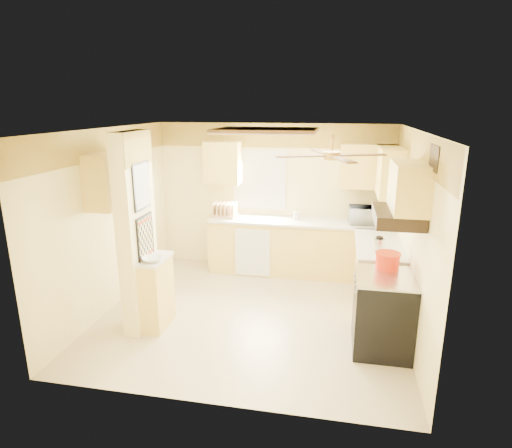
% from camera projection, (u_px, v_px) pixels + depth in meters
% --- Properties ---
extents(floor, '(4.00, 4.00, 0.00)m').
position_uv_depth(floor, '(252.00, 313.00, 5.93)').
color(floor, '#D0B890').
rests_on(floor, ground).
extents(ceiling, '(4.00, 4.00, 0.00)m').
position_uv_depth(ceiling, '(251.00, 129.00, 5.26)').
color(ceiling, white).
rests_on(ceiling, wall_back).
extents(wall_back, '(4.00, 0.00, 4.00)m').
position_uv_depth(wall_back, '(274.00, 197.00, 7.39)').
color(wall_back, '#FFEA9B').
rests_on(wall_back, floor).
extents(wall_front, '(4.00, 0.00, 4.00)m').
position_uv_depth(wall_front, '(209.00, 285.00, 3.80)').
color(wall_front, '#FFEA9B').
rests_on(wall_front, floor).
extents(wall_left, '(0.00, 3.80, 3.80)m').
position_uv_depth(wall_left, '(111.00, 219.00, 5.96)').
color(wall_left, '#FFEA9B').
rests_on(wall_left, floor).
extents(wall_right, '(0.00, 3.80, 3.80)m').
position_uv_depth(wall_right, '(412.00, 236.00, 5.22)').
color(wall_right, '#FFEA9B').
rests_on(wall_right, floor).
extents(wallpaper_border, '(4.00, 0.02, 0.40)m').
position_uv_depth(wallpaper_border, '(274.00, 135.00, 7.09)').
color(wallpaper_border, yellow).
rests_on(wallpaper_border, wall_back).
extents(partition_column, '(0.20, 0.70, 2.50)m').
position_uv_depth(partition_column, '(137.00, 233.00, 5.32)').
color(partition_column, '#FFEA9B').
rests_on(partition_column, floor).
extents(partition_ledge, '(0.25, 0.55, 0.90)m').
position_uv_depth(partition_ledge, '(157.00, 294.00, 5.50)').
color(partition_ledge, '#FFDA63').
rests_on(partition_ledge, floor).
extents(ledge_top, '(0.28, 0.58, 0.04)m').
position_uv_depth(ledge_top, '(155.00, 259.00, 5.37)').
color(ledge_top, white).
rests_on(ledge_top, partition_ledge).
extents(lower_cabinets_back, '(3.00, 0.60, 0.90)m').
position_uv_depth(lower_cabinets_back, '(300.00, 248.00, 7.23)').
color(lower_cabinets_back, '#FFDA63').
rests_on(lower_cabinets_back, floor).
extents(lower_cabinets_right, '(0.60, 1.40, 0.90)m').
position_uv_depth(lower_cabinets_right, '(377.00, 276.00, 6.06)').
color(lower_cabinets_right, '#FFDA63').
rests_on(lower_cabinets_right, floor).
extents(countertop_back, '(3.04, 0.64, 0.04)m').
position_uv_depth(countertop_back, '(300.00, 222.00, 7.09)').
color(countertop_back, white).
rests_on(countertop_back, lower_cabinets_back).
extents(countertop_right, '(0.64, 1.44, 0.04)m').
position_uv_depth(countertop_right, '(379.00, 244.00, 5.94)').
color(countertop_right, white).
rests_on(countertop_right, lower_cabinets_right).
extents(dishwasher_panel, '(0.58, 0.02, 0.80)m').
position_uv_depth(dishwasher_panel, '(253.00, 253.00, 7.08)').
color(dishwasher_panel, white).
rests_on(dishwasher_panel, lower_cabinets_back).
extents(window, '(0.92, 0.02, 1.02)m').
position_uv_depth(window, '(259.00, 180.00, 7.34)').
color(window, white).
rests_on(window, wall_back).
extents(upper_cab_back_left, '(0.60, 0.35, 0.70)m').
position_uv_depth(upper_cab_back_left, '(223.00, 163.00, 7.22)').
color(upper_cab_back_left, '#FFDA63').
rests_on(upper_cab_back_left, wall_back).
extents(upper_cab_back_right, '(0.90, 0.35, 0.70)m').
position_uv_depth(upper_cab_back_right, '(369.00, 166.00, 6.78)').
color(upper_cab_back_right, '#FFDA63').
rests_on(upper_cab_back_right, wall_back).
extents(upper_cab_right, '(0.35, 1.00, 0.70)m').
position_uv_depth(upper_cab_right, '(390.00, 171.00, 6.28)').
color(upper_cab_right, '#FFDA63').
rests_on(upper_cab_right, wall_right).
extents(upper_cab_left_wall, '(0.35, 0.75, 0.70)m').
position_uv_depth(upper_cab_left_wall, '(110.00, 180.00, 5.53)').
color(upper_cab_left_wall, '#FFDA63').
rests_on(upper_cab_left_wall, wall_left).
extents(upper_cab_over_stove, '(0.35, 0.76, 0.52)m').
position_uv_depth(upper_cab_over_stove, '(409.00, 187.00, 4.55)').
color(upper_cab_over_stove, '#FFDA63').
rests_on(upper_cab_over_stove, wall_right).
extents(stove, '(0.68, 0.77, 0.92)m').
position_uv_depth(stove, '(383.00, 312.00, 4.98)').
color(stove, black).
rests_on(stove, floor).
extents(range_hood, '(0.50, 0.76, 0.14)m').
position_uv_depth(range_hood, '(398.00, 216.00, 4.65)').
color(range_hood, black).
rests_on(range_hood, upper_cab_over_stove).
extents(poster_menu, '(0.02, 0.42, 0.57)m').
position_uv_depth(poster_menu, '(142.00, 186.00, 5.14)').
color(poster_menu, black).
rests_on(poster_menu, partition_column).
extents(poster_nashville, '(0.02, 0.42, 0.57)m').
position_uv_depth(poster_nashville, '(145.00, 238.00, 5.31)').
color(poster_nashville, black).
rests_on(poster_nashville, partition_column).
extents(ceiling_light_panel, '(1.35, 0.95, 0.06)m').
position_uv_depth(ceiling_light_panel, '(266.00, 131.00, 5.72)').
color(ceiling_light_panel, brown).
rests_on(ceiling_light_panel, ceiling).
extents(ceiling_fan, '(1.15, 1.15, 0.26)m').
position_uv_depth(ceiling_fan, '(331.00, 155.00, 4.47)').
color(ceiling_fan, gold).
rests_on(ceiling_fan, ceiling).
extents(vent_grate, '(0.02, 0.40, 0.25)m').
position_uv_depth(vent_grate, '(435.00, 158.00, 4.09)').
color(vent_grate, black).
rests_on(vent_grate, wall_right).
extents(microwave, '(0.53, 0.37, 0.28)m').
position_uv_depth(microwave, '(366.00, 215.00, 6.87)').
color(microwave, white).
rests_on(microwave, countertop_back).
extents(bowl, '(0.32, 0.32, 0.06)m').
position_uv_depth(bowl, '(152.00, 259.00, 5.23)').
color(bowl, white).
rests_on(bowl, ledge_top).
extents(dutch_oven, '(0.30, 0.30, 0.20)m').
position_uv_depth(dutch_oven, '(388.00, 261.00, 5.05)').
color(dutch_oven, red).
rests_on(dutch_oven, stove).
extents(kettle, '(0.13, 0.13, 0.21)m').
position_uv_depth(kettle, '(379.00, 245.00, 5.56)').
color(kettle, silver).
rests_on(kettle, countertop_right).
extents(dish_rack, '(0.45, 0.35, 0.24)m').
position_uv_depth(dish_rack, '(225.00, 212.00, 7.32)').
color(dish_rack, '#DBB47E').
rests_on(dish_rack, countertop_back).
extents(utensil_crock, '(0.10, 0.10, 0.21)m').
position_uv_depth(utensil_crock, '(296.00, 215.00, 7.14)').
color(utensil_crock, white).
rests_on(utensil_crock, countertop_back).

